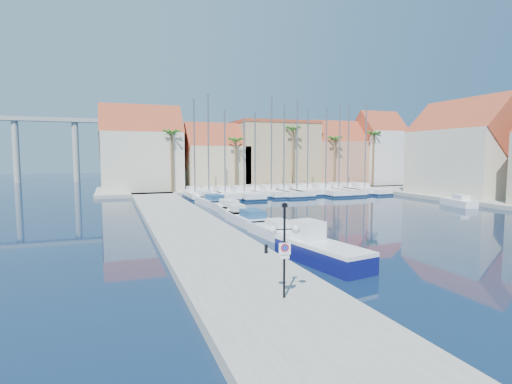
% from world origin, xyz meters
% --- Properties ---
extents(ground, '(260.00, 260.00, 0.00)m').
position_xyz_m(ground, '(0.00, 0.00, 0.00)').
color(ground, black).
rests_on(ground, ground).
extents(quay_west, '(6.00, 77.00, 0.50)m').
position_xyz_m(quay_west, '(-9.00, 13.50, 0.25)').
color(quay_west, gray).
rests_on(quay_west, ground).
extents(shore_north, '(54.00, 16.00, 0.50)m').
position_xyz_m(shore_north, '(10.00, 48.00, 0.25)').
color(shore_north, gray).
rests_on(shore_north, ground).
extents(lamp_post, '(1.25, 0.48, 3.71)m').
position_xyz_m(lamp_post, '(-8.55, -4.84, 2.94)').
color(lamp_post, black).
rests_on(lamp_post, quay_west).
extents(bollard, '(0.20, 0.20, 0.49)m').
position_xyz_m(bollard, '(-6.60, 2.01, 0.74)').
color(bollard, black).
rests_on(bollard, quay_west).
extents(fishing_boat, '(3.19, 6.65, 2.23)m').
position_xyz_m(fishing_boat, '(-3.84, 0.82, 0.74)').
color(fishing_boat, '#0E1152').
rests_on(fishing_boat, ground).
extents(motorboat_west_0, '(2.39, 6.00, 1.40)m').
position_xyz_m(motorboat_west_0, '(-3.51, 7.86, 0.51)').
color(motorboat_west_0, white).
rests_on(motorboat_west_0, ground).
extents(motorboat_west_1, '(2.51, 7.00, 1.40)m').
position_xyz_m(motorboat_west_1, '(-3.52, 13.54, 0.51)').
color(motorboat_west_1, white).
rests_on(motorboat_west_1, ground).
extents(motorboat_west_2, '(1.94, 5.67, 1.40)m').
position_xyz_m(motorboat_west_2, '(-3.63, 17.59, 0.51)').
color(motorboat_west_2, white).
rests_on(motorboat_west_2, ground).
extents(motorboat_west_3, '(2.37, 7.00, 1.40)m').
position_xyz_m(motorboat_west_3, '(-3.15, 21.90, 0.51)').
color(motorboat_west_3, white).
rests_on(motorboat_west_3, ground).
extents(motorboat_west_4, '(2.94, 7.23, 1.40)m').
position_xyz_m(motorboat_west_4, '(-3.35, 27.56, 0.51)').
color(motorboat_west_4, white).
rests_on(motorboat_west_4, ground).
extents(motorboat_west_5, '(2.77, 7.01, 1.40)m').
position_xyz_m(motorboat_west_5, '(-3.41, 33.00, 0.51)').
color(motorboat_west_5, white).
rests_on(motorboat_west_5, ground).
extents(motorboat_west_6, '(2.71, 7.54, 1.40)m').
position_xyz_m(motorboat_west_6, '(-3.46, 38.33, 0.51)').
color(motorboat_west_6, white).
rests_on(motorboat_west_6, ground).
extents(motorboat_east_1, '(2.64, 5.23, 1.40)m').
position_xyz_m(motorboat_east_1, '(23.98, 17.26, 0.51)').
color(motorboat_east_1, white).
rests_on(motorboat_east_1, ground).
extents(sailboat_0, '(2.27, 8.44, 13.71)m').
position_xyz_m(sailboat_0, '(-3.76, 36.57, 0.64)').
color(sailboat_0, white).
rests_on(sailboat_0, ground).
extents(sailboat_1, '(2.26, 8.16, 14.51)m').
position_xyz_m(sailboat_1, '(-1.73, 36.80, 0.67)').
color(sailboat_1, white).
rests_on(sailboat_1, ground).
extents(sailboat_2, '(3.16, 9.94, 12.32)m').
position_xyz_m(sailboat_2, '(0.34, 35.70, 0.58)').
color(sailboat_2, white).
rests_on(sailboat_2, ground).
extents(sailboat_3, '(3.06, 11.25, 11.02)m').
position_xyz_m(sailboat_3, '(2.95, 35.27, 0.55)').
color(sailboat_3, white).
rests_on(sailboat_3, ground).
extents(sailboat_4, '(2.41, 8.20, 12.29)m').
position_xyz_m(sailboat_4, '(5.24, 36.84, 0.62)').
color(sailboat_4, white).
rests_on(sailboat_4, ground).
extents(sailboat_5, '(2.54, 9.49, 14.44)m').
position_xyz_m(sailboat_5, '(7.37, 35.86, 0.62)').
color(sailboat_5, white).
rests_on(sailboat_5, ground).
extents(sailboat_6, '(3.00, 10.73, 13.35)m').
position_xyz_m(sailboat_6, '(9.38, 36.00, 0.58)').
color(sailboat_6, white).
rests_on(sailboat_6, ground).
extents(sailboat_7, '(3.35, 9.81, 14.27)m').
position_xyz_m(sailboat_7, '(11.49, 35.77, 0.62)').
color(sailboat_7, white).
rests_on(sailboat_7, ground).
extents(sailboat_8, '(2.80, 8.57, 12.96)m').
position_xyz_m(sailboat_8, '(13.86, 36.84, 0.62)').
color(sailboat_8, white).
rests_on(sailboat_8, ground).
extents(sailboat_9, '(3.45, 11.72, 13.18)m').
position_xyz_m(sailboat_9, '(16.21, 35.59, 0.57)').
color(sailboat_9, white).
rests_on(sailboat_9, ground).
extents(sailboat_10, '(3.13, 11.75, 13.95)m').
position_xyz_m(sailboat_10, '(18.66, 35.85, 0.58)').
color(sailboat_10, white).
rests_on(sailboat_10, ground).
extents(sailboat_11, '(3.05, 10.72, 14.04)m').
position_xyz_m(sailboat_11, '(20.58, 36.31, 0.59)').
color(sailboat_11, white).
rests_on(sailboat_11, ground).
extents(sailboat_12, '(3.57, 11.00, 14.15)m').
position_xyz_m(sailboat_12, '(23.11, 35.37, 0.59)').
color(sailboat_12, white).
rests_on(sailboat_12, ground).
extents(building_0, '(12.30, 9.00, 13.50)m').
position_xyz_m(building_0, '(-10.00, 47.00, 6.52)').
color(building_0, beige).
rests_on(building_0, shore_north).
extents(building_1, '(10.30, 8.00, 11.00)m').
position_xyz_m(building_1, '(2.00, 47.00, 5.30)').
color(building_1, tan).
rests_on(building_1, shore_north).
extents(building_2, '(14.20, 10.20, 11.50)m').
position_xyz_m(building_2, '(13.00, 48.00, 6.26)').
color(building_2, '#9D8961').
rests_on(building_2, shore_north).
extents(building_3, '(10.30, 8.00, 12.00)m').
position_xyz_m(building_3, '(25.00, 47.00, 5.86)').
color(building_3, tan).
rests_on(building_3, shore_north).
extents(building_4, '(8.30, 8.00, 14.00)m').
position_xyz_m(building_4, '(34.00, 46.00, 6.97)').
color(building_4, white).
rests_on(building_4, shore_north).
extents(building_6, '(9.00, 14.30, 13.50)m').
position_xyz_m(building_6, '(32.00, 24.00, 6.52)').
color(building_6, beige).
rests_on(building_6, shore_east).
extents(palm_0, '(2.60, 2.60, 10.15)m').
position_xyz_m(palm_0, '(-6.00, 42.00, 9.08)').
color(palm_0, brown).
rests_on(palm_0, shore_north).
extents(palm_1, '(2.60, 2.60, 9.15)m').
position_xyz_m(palm_1, '(4.00, 42.00, 8.14)').
color(palm_1, brown).
rests_on(palm_1, shore_north).
extents(palm_2, '(2.60, 2.60, 11.15)m').
position_xyz_m(palm_2, '(14.00, 42.00, 10.02)').
color(palm_2, brown).
rests_on(palm_2, shore_north).
extents(palm_3, '(2.60, 2.60, 9.65)m').
position_xyz_m(palm_3, '(22.00, 42.00, 8.61)').
color(palm_3, brown).
rests_on(palm_3, shore_north).
extents(palm_4, '(2.60, 2.60, 10.65)m').
position_xyz_m(palm_4, '(30.00, 42.00, 9.55)').
color(palm_4, brown).
rests_on(palm_4, shore_north).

